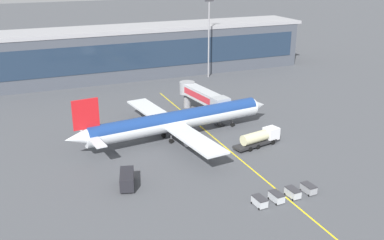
{
  "coord_description": "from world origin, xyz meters",
  "views": [
    {
      "loc": [
        -36.67,
        -74.67,
        36.37
      ],
      "look_at": [
        -2.56,
        6.24,
        4.5
      ],
      "focal_mm": 41.71,
      "sensor_mm": 36.0,
      "label": 1
    }
  ],
  "objects_px": {
    "baggage_cart_0": "(260,201)",
    "baggage_cart_2": "(293,193)",
    "lavatory_truck": "(127,179)",
    "baggage_cart_3": "(308,188)",
    "main_airliner": "(176,121)",
    "fuel_tanker": "(260,138)",
    "baggage_cart_1": "(277,197)"
  },
  "relations": [
    {
      "from": "baggage_cart_0",
      "to": "baggage_cart_2",
      "type": "relative_size",
      "value": 1.0
    },
    {
      "from": "lavatory_truck",
      "to": "baggage_cart_3",
      "type": "xyz_separation_m",
      "value": [
        26.97,
        -13.59,
        -0.64
      ]
    },
    {
      "from": "baggage_cart_2",
      "to": "baggage_cart_3",
      "type": "xyz_separation_m",
      "value": [
        3.2,
        0.16,
        0.0
      ]
    },
    {
      "from": "lavatory_truck",
      "to": "main_airliner",
      "type": "bearing_deg",
      "value": 47.69
    },
    {
      "from": "main_airliner",
      "to": "baggage_cart_3",
      "type": "bearing_deg",
      "value": -69.01
    },
    {
      "from": "baggage_cart_0",
      "to": "main_airliner",
      "type": "bearing_deg",
      "value": 93.85
    },
    {
      "from": "main_airliner",
      "to": "baggage_cart_0",
      "type": "relative_size",
      "value": 17.27
    },
    {
      "from": "fuel_tanker",
      "to": "baggage_cart_3",
      "type": "distance_m",
      "value": 20.43
    },
    {
      "from": "baggage_cart_1",
      "to": "baggage_cart_2",
      "type": "relative_size",
      "value": 1.0
    },
    {
      "from": "fuel_tanker",
      "to": "baggage_cart_1",
      "type": "distance_m",
      "value": 22.52
    },
    {
      "from": "main_airliner",
      "to": "baggage_cart_2",
      "type": "bearing_deg",
      "value": -74.52
    },
    {
      "from": "baggage_cart_1",
      "to": "baggage_cart_2",
      "type": "height_order",
      "value": "same"
    },
    {
      "from": "lavatory_truck",
      "to": "fuel_tanker",
      "type": "bearing_deg",
      "value": 12.54
    },
    {
      "from": "baggage_cart_1",
      "to": "baggage_cart_3",
      "type": "distance_m",
      "value": 6.4
    },
    {
      "from": "main_airliner",
      "to": "baggage_cart_3",
      "type": "height_order",
      "value": "main_airliner"
    },
    {
      "from": "fuel_tanker",
      "to": "baggage_cart_0",
      "type": "relative_size",
      "value": 4.06
    },
    {
      "from": "lavatory_truck",
      "to": "baggage_cart_1",
      "type": "distance_m",
      "value": 24.86
    },
    {
      "from": "fuel_tanker",
      "to": "baggage_cart_1",
      "type": "relative_size",
      "value": 4.06
    },
    {
      "from": "lavatory_truck",
      "to": "baggage_cart_2",
      "type": "relative_size",
      "value": 2.28
    },
    {
      "from": "fuel_tanker",
      "to": "baggage_cart_1",
      "type": "height_order",
      "value": "fuel_tanker"
    },
    {
      "from": "lavatory_truck",
      "to": "baggage_cart_3",
      "type": "relative_size",
      "value": 2.28
    },
    {
      "from": "lavatory_truck",
      "to": "baggage_cart_2",
      "type": "height_order",
      "value": "lavatory_truck"
    },
    {
      "from": "lavatory_truck",
      "to": "baggage_cart_0",
      "type": "xyz_separation_m",
      "value": [
        17.39,
        -14.09,
        -0.64
      ]
    },
    {
      "from": "fuel_tanker",
      "to": "baggage_cart_0",
      "type": "xyz_separation_m",
      "value": [
        -12.38,
        -20.7,
        -0.96
      ]
    },
    {
      "from": "baggage_cart_1",
      "to": "baggage_cart_2",
      "type": "bearing_deg",
      "value": 2.95
    },
    {
      "from": "main_airliner",
      "to": "baggage_cart_3",
      "type": "distance_m",
      "value": 32.74
    },
    {
      "from": "fuel_tanker",
      "to": "baggage_cart_0",
      "type": "bearing_deg",
      "value": -120.87
    },
    {
      "from": "baggage_cart_1",
      "to": "baggage_cart_3",
      "type": "relative_size",
      "value": 1.0
    },
    {
      "from": "baggage_cart_0",
      "to": "baggage_cart_3",
      "type": "bearing_deg",
      "value": 2.95
    },
    {
      "from": "fuel_tanker",
      "to": "baggage_cart_0",
      "type": "distance_m",
      "value": 24.14
    },
    {
      "from": "main_airliner",
      "to": "baggage_cart_2",
      "type": "relative_size",
      "value": 17.27
    },
    {
      "from": "baggage_cart_0",
      "to": "baggage_cart_1",
      "type": "height_order",
      "value": "same"
    }
  ]
}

